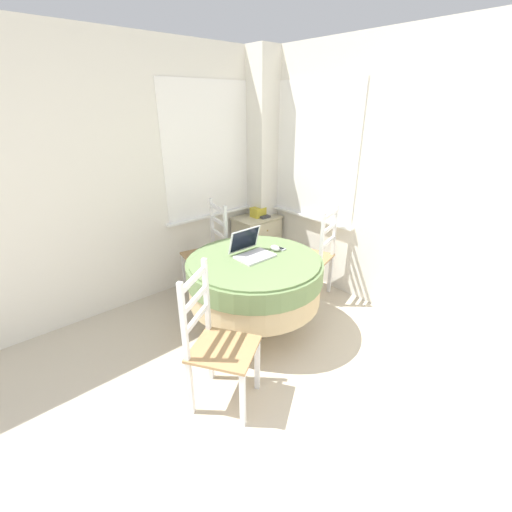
{
  "coord_description": "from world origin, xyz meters",
  "views": [
    {
      "loc": [
        -0.65,
        -0.19,
        1.96
      ],
      "look_at": [
        1.29,
        1.99,
        0.66
      ],
      "focal_mm": 24.0,
      "sensor_mm": 36.0,
      "label": 1
    }
  ],
  "objects_px": {
    "book_on_cabinet": "(261,215)",
    "storage_box": "(258,212)",
    "cell_phone": "(280,248)",
    "dining_chair_near_right_window": "(314,256)",
    "dining_chair_camera_near": "(217,345)",
    "round_dining_table": "(255,276)",
    "laptop": "(251,250)",
    "computer_mouse": "(275,248)",
    "dining_chair_near_back_window": "(209,253)",
    "corner_cabinet": "(257,242)"
  },
  "relations": [
    {
      "from": "cell_phone",
      "to": "dining_chair_camera_near",
      "type": "relative_size",
      "value": 0.12
    },
    {
      "from": "dining_chair_near_back_window",
      "to": "book_on_cabinet",
      "type": "relative_size",
      "value": 4.42
    },
    {
      "from": "computer_mouse",
      "to": "book_on_cabinet",
      "type": "height_order",
      "value": "computer_mouse"
    },
    {
      "from": "dining_chair_near_back_window",
      "to": "book_on_cabinet",
      "type": "xyz_separation_m",
      "value": [
        0.88,
        0.12,
        0.22
      ]
    },
    {
      "from": "dining_chair_near_right_window",
      "to": "storage_box",
      "type": "relative_size",
      "value": 6.22
    },
    {
      "from": "computer_mouse",
      "to": "corner_cabinet",
      "type": "distance_m",
      "value": 1.27
    },
    {
      "from": "dining_chair_near_back_window",
      "to": "corner_cabinet",
      "type": "distance_m",
      "value": 0.85
    },
    {
      "from": "dining_chair_near_back_window",
      "to": "dining_chair_near_right_window",
      "type": "distance_m",
      "value": 1.15
    },
    {
      "from": "round_dining_table",
      "to": "laptop",
      "type": "bearing_deg",
      "value": 72.5
    },
    {
      "from": "cell_phone",
      "to": "storage_box",
      "type": "relative_size",
      "value": 0.72
    },
    {
      "from": "cell_phone",
      "to": "dining_chair_near_right_window",
      "type": "relative_size",
      "value": 0.12
    },
    {
      "from": "laptop",
      "to": "dining_chair_camera_near",
      "type": "bearing_deg",
      "value": -145.18
    },
    {
      "from": "cell_phone",
      "to": "storage_box",
      "type": "xyz_separation_m",
      "value": [
        0.63,
        1.0,
        0.0
      ]
    },
    {
      "from": "dining_chair_near_back_window",
      "to": "storage_box",
      "type": "height_order",
      "value": "dining_chair_near_back_window"
    },
    {
      "from": "storage_box",
      "to": "computer_mouse",
      "type": "bearing_deg",
      "value": -124.53
    },
    {
      "from": "laptop",
      "to": "computer_mouse",
      "type": "relative_size",
      "value": 3.24
    },
    {
      "from": "laptop",
      "to": "book_on_cabinet",
      "type": "xyz_separation_m",
      "value": [
        0.96,
        0.92,
        -0.09
      ]
    },
    {
      "from": "laptop",
      "to": "storage_box",
      "type": "xyz_separation_m",
      "value": [
        0.93,
        0.94,
        -0.04
      ]
    },
    {
      "from": "round_dining_table",
      "to": "computer_mouse",
      "type": "bearing_deg",
      "value": 1.96
    },
    {
      "from": "round_dining_table",
      "to": "book_on_cabinet",
      "type": "relative_size",
      "value": 5.2
    },
    {
      "from": "round_dining_table",
      "to": "book_on_cabinet",
      "type": "bearing_deg",
      "value": 45.45
    },
    {
      "from": "dining_chair_camera_near",
      "to": "book_on_cabinet",
      "type": "height_order",
      "value": "dining_chair_camera_near"
    },
    {
      "from": "laptop",
      "to": "computer_mouse",
      "type": "distance_m",
      "value": 0.25
    },
    {
      "from": "laptop",
      "to": "book_on_cabinet",
      "type": "distance_m",
      "value": 1.33
    },
    {
      "from": "corner_cabinet",
      "to": "storage_box",
      "type": "relative_size",
      "value": 4.12
    },
    {
      "from": "round_dining_table",
      "to": "cell_phone",
      "type": "relative_size",
      "value": 10.12
    },
    {
      "from": "cell_phone",
      "to": "dining_chair_near_right_window",
      "type": "xyz_separation_m",
      "value": [
        0.58,
        0.04,
        -0.26
      ]
    },
    {
      "from": "book_on_cabinet",
      "to": "storage_box",
      "type": "bearing_deg",
      "value": 151.6
    },
    {
      "from": "dining_chair_near_right_window",
      "to": "storage_box",
      "type": "bearing_deg",
      "value": 86.85
    },
    {
      "from": "cell_phone",
      "to": "dining_chair_near_back_window",
      "type": "xyz_separation_m",
      "value": [
        -0.22,
        0.87,
        -0.26
      ]
    },
    {
      "from": "round_dining_table",
      "to": "corner_cabinet",
      "type": "relative_size",
      "value": 1.77
    },
    {
      "from": "dining_chair_near_back_window",
      "to": "dining_chair_near_right_window",
      "type": "bearing_deg",
      "value": -46.14
    },
    {
      "from": "laptop",
      "to": "dining_chair_near_back_window",
      "type": "distance_m",
      "value": 0.87
    },
    {
      "from": "dining_chair_near_back_window",
      "to": "corner_cabinet",
      "type": "height_order",
      "value": "dining_chair_near_back_window"
    },
    {
      "from": "computer_mouse",
      "to": "dining_chair_near_right_window",
      "type": "height_order",
      "value": "dining_chair_near_right_window"
    },
    {
      "from": "corner_cabinet",
      "to": "book_on_cabinet",
      "type": "relative_size",
      "value": 2.93
    },
    {
      "from": "corner_cabinet",
      "to": "storage_box",
      "type": "bearing_deg",
      "value": 10.26
    },
    {
      "from": "computer_mouse",
      "to": "cell_phone",
      "type": "distance_m",
      "value": 0.06
    },
    {
      "from": "dining_chair_near_right_window",
      "to": "dining_chair_near_back_window",
      "type": "bearing_deg",
      "value": 133.86
    },
    {
      "from": "dining_chair_near_back_window",
      "to": "dining_chair_near_right_window",
      "type": "xyz_separation_m",
      "value": [
        0.8,
        -0.83,
        0.0
      ]
    },
    {
      "from": "laptop",
      "to": "corner_cabinet",
      "type": "xyz_separation_m",
      "value": [
        0.9,
        0.94,
        -0.44
      ]
    },
    {
      "from": "laptop",
      "to": "book_on_cabinet",
      "type": "height_order",
      "value": "laptop"
    },
    {
      "from": "cell_phone",
      "to": "book_on_cabinet",
      "type": "bearing_deg",
      "value": 56.2
    },
    {
      "from": "laptop",
      "to": "book_on_cabinet",
      "type": "relative_size",
      "value": 1.4
    },
    {
      "from": "dining_chair_near_right_window",
      "to": "corner_cabinet",
      "type": "xyz_separation_m",
      "value": [
        0.03,
        0.96,
        -0.13
      ]
    },
    {
      "from": "computer_mouse",
      "to": "book_on_cabinet",
      "type": "xyz_separation_m",
      "value": [
        0.72,
        0.98,
        -0.07
      ]
    },
    {
      "from": "dining_chair_camera_near",
      "to": "storage_box",
      "type": "bearing_deg",
      "value": 41.01
    },
    {
      "from": "dining_chair_camera_near",
      "to": "book_on_cabinet",
      "type": "distance_m",
      "value": 2.28
    },
    {
      "from": "dining_chair_camera_near",
      "to": "corner_cabinet",
      "type": "distance_m",
      "value": 2.24
    },
    {
      "from": "computer_mouse",
      "to": "dining_chair_camera_near",
      "type": "bearing_deg",
      "value": -154.72
    }
  ]
}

